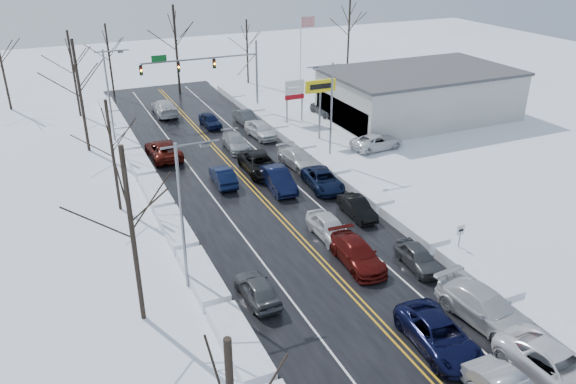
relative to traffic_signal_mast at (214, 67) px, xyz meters
name	(u,v)px	position (x,y,z in m)	size (l,w,h in m)	color
ground	(290,228)	(-3.45, -27.99, -5.48)	(160.00, 160.00, 0.00)	white
road_surface	(279,216)	(-3.45, -25.99, -5.47)	(14.00, 84.00, 0.01)	black
snow_bank_left	(178,237)	(-11.05, -25.99, -5.48)	(1.67, 72.00, 0.76)	white
snow_bank_right	(367,198)	(4.15, -25.99, -5.48)	(1.67, 72.00, 0.76)	white
traffic_signal_mast	(214,67)	(0.00, 0.00, 0.00)	(13.28, 0.39, 8.00)	slate
tires_plus_sign	(320,90)	(7.05, -12.00, -0.49)	(3.20, 0.34, 6.00)	slate
used_vehicles_sign	(295,92)	(7.05, -5.99, -2.16)	(2.20, 0.22, 4.65)	slate
speed_limit_sign	(460,235)	(4.75, -35.99, -3.84)	(0.55, 0.09, 2.35)	slate
flagpole	(302,51)	(11.72, 2.01, 0.45)	(1.87, 1.20, 10.00)	silver
dealership_building	(419,94)	(20.53, -9.99, -2.82)	(20.40, 12.40, 5.30)	#B3B3AE
streetlight_ne	(329,105)	(4.85, -17.99, -0.17)	(3.20, 0.25, 9.00)	slate
streetlight_sw	(184,205)	(-11.74, -31.99, -0.17)	(3.20, 0.25, 9.00)	slate
streetlight_nw	(110,88)	(-11.74, -3.99, -0.17)	(3.20, 0.25, 9.00)	slate
tree_left_b	(128,203)	(-14.95, -33.99, 1.51)	(4.00, 4.00, 10.00)	#2D231C
tree_left_c	(110,135)	(-13.95, -19.99, 0.46)	(3.40, 3.40, 8.50)	#2D231C
tree_left_d	(77,74)	(-14.65, -5.99, 1.86)	(4.20, 4.20, 10.50)	#2D231C
tree_left_e	(71,57)	(-14.25, 6.01, 1.16)	(3.80, 3.80, 9.50)	#2D231C
tree_far_b	(108,46)	(-9.45, 13.01, 0.81)	(3.60, 3.60, 9.00)	#2D231C
tree_far_c	(175,32)	(-1.45, 11.01, 2.21)	(4.40, 4.40, 11.00)	#2D231C
tree_far_d	(247,39)	(8.55, 12.51, 0.46)	(3.40, 3.40, 8.50)	#2D231C
tree_far_e	(349,21)	(24.55, 13.01, 1.86)	(4.20, 4.20, 10.50)	#2D231C
queued_car_2	(437,347)	(-1.83, -42.47, -5.48)	(2.52, 5.46, 1.52)	black
queued_car_3	(357,264)	(-1.56, -34.03, -5.48)	(2.11, 5.19, 1.51)	#4D0D0A
queued_car_4	(329,237)	(-1.54, -30.24, -5.48)	(1.81, 4.51, 1.54)	silver
queued_car_5	(278,189)	(-1.58, -21.50, -5.48)	(1.76, 5.06, 1.67)	black
queued_car_6	(260,172)	(-1.66, -17.72, -5.48)	(2.61, 5.67, 1.57)	black
queued_car_7	(236,149)	(-1.67, -11.43, -5.48)	(2.00, 4.91, 1.43)	#96999D
queued_car_8	(211,127)	(-1.88, -3.82, -5.48)	(1.62, 4.03, 1.37)	black
queued_car_10	(554,382)	(1.63, -46.68, -5.48)	(2.73, 5.93, 1.65)	white
queued_car_11	(483,321)	(1.77, -41.77, -5.48)	(2.41, 5.94, 1.72)	silver
queued_car_12	(417,266)	(1.75, -35.84, -5.48)	(1.61, 3.99, 1.36)	#3C3E41
queued_car_13	(357,216)	(1.80, -28.31, -5.48)	(1.43, 4.09, 1.35)	black
queued_car_14	(323,188)	(1.82, -22.84, -5.48)	(2.36, 5.12, 1.42)	black
queued_car_15	(299,167)	(1.95, -17.93, -5.48)	(2.13, 5.24, 1.52)	silver
queued_car_16	(261,137)	(1.79, -9.23, -5.48)	(1.89, 4.70, 1.60)	silver
queued_car_17	(246,124)	(1.92, -4.63, -5.48)	(1.53, 4.39, 1.45)	#46494B
oncoming_car_0	(224,184)	(-5.37, -18.78, -5.48)	(1.52, 4.35, 1.43)	black
oncoming_car_1	(164,158)	(-8.53, -10.81, -5.48)	(2.60, 5.65, 1.57)	#4E110A
oncoming_car_2	(165,114)	(-5.37, 2.54, -5.48)	(2.39, 5.89, 1.71)	silver
oncoming_car_3	(257,299)	(-8.65, -34.91, -5.48)	(1.67, 4.16, 1.42)	#45484B
parked_car_0	(376,149)	(10.74, -16.92, -5.48)	(2.41, 5.22, 1.45)	white
parked_car_1	(377,131)	(13.66, -12.46, -5.48)	(1.95, 4.79, 1.39)	gray
parked_car_2	(325,115)	(11.37, -5.12, -5.48)	(1.99, 4.94, 1.68)	#404345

